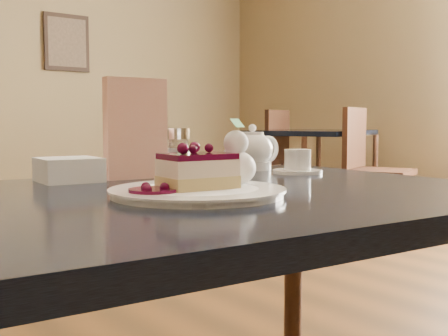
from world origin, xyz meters
TOP-DOWN VIEW (x-y plane):
  - main_table at (0.16, 0.40)m, footprint 1.20×0.85m
  - dessert_plate at (0.15, 0.35)m, footprint 0.28×0.28m
  - cheesecake_slice at (0.15, 0.35)m, footprint 0.12×0.09m
  - whipped_cream at (0.23, 0.35)m, footprint 0.07×0.07m
  - berry_sauce at (0.07, 0.35)m, footprint 0.08×0.08m
  - tea_set at (0.54, 0.64)m, footprint 0.18×0.25m
  - menu_card at (0.21, 0.66)m, footprint 0.14×0.04m
  - sugar_shaker at (0.32, 0.67)m, footprint 0.06×0.06m
  - napkin_stack at (0.07, 0.69)m, footprint 0.12×0.12m
  - bg_table_far_right at (3.09, 2.91)m, footprint 1.23×1.84m

SIDE VIEW (x-z plane):
  - bg_table_far_right at x=3.09m, z-range -0.54..0.68m
  - main_table at x=0.16m, z-range 0.28..1.00m
  - dessert_plate at x=0.15m, z-range 0.71..0.73m
  - berry_sauce at x=0.07m, z-range 0.73..0.73m
  - napkin_stack at x=0.07m, z-range 0.71..0.76m
  - cheesecake_slice at x=0.15m, z-range 0.73..0.78m
  - tea_set at x=0.54m, z-range 0.70..0.81m
  - whipped_cream at x=0.23m, z-range 0.72..0.79m
  - sugar_shaker at x=0.32m, z-range 0.71..0.82m
  - menu_card at x=0.21m, z-range 0.71..0.92m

